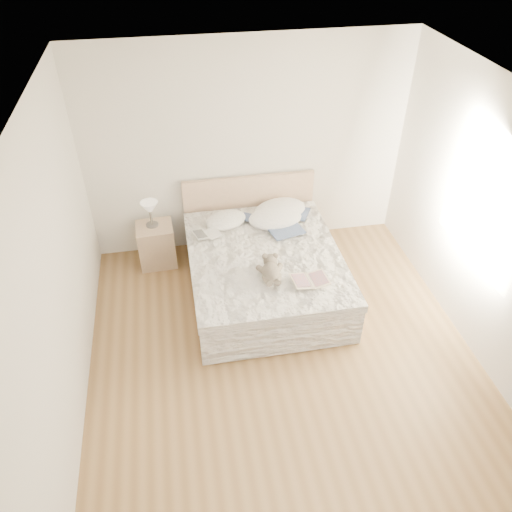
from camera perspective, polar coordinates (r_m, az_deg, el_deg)
name	(u,v)px	position (r m, az deg, el deg)	size (l,w,h in m)	color
floor	(285,362)	(5.33, 3.32, -12.04)	(4.00, 4.50, 0.00)	brown
ceiling	(298,113)	(3.70, 4.87, 16.00)	(4.00, 4.50, 0.00)	white
wall_back	(248,149)	(6.26, -0.97, 12.13)	(4.00, 0.02, 2.70)	silver
wall_left	(53,289)	(4.42, -22.18, -3.47)	(0.02, 4.50, 2.70)	silver
wall_right	(499,237)	(5.18, 25.99, 1.93)	(0.02, 4.50, 2.70)	silver
window	(483,211)	(5.32, 24.55, 4.68)	(0.02, 1.30, 1.10)	white
bed	(263,268)	(5.94, 0.84, -1.44)	(1.72, 2.14, 1.00)	tan
nightstand	(157,245)	(6.48, -11.29, 1.29)	(0.45, 0.40, 0.56)	tan
table_lamp	(150,209)	(6.22, -12.04, 5.28)	(0.26, 0.26, 0.33)	#4F4A45
pillow_left	(226,220)	(6.18, -3.47, 4.11)	(0.53, 0.37, 0.16)	white
pillow_middle	(275,218)	(6.21, 2.21, 4.37)	(0.67, 0.47, 0.20)	white
pillow_right	(280,210)	(6.38, 2.79, 5.32)	(0.67, 0.47, 0.20)	white
blouse	(281,224)	(6.12, 2.84, 3.65)	(0.62, 0.66, 0.02)	navy
photo_book	(207,234)	(5.97, -5.66, 2.48)	(0.32, 0.22, 0.02)	silver
childrens_book	(310,280)	(5.31, 6.16, -2.80)	(0.39, 0.27, 0.03)	beige
teddy_bear	(271,277)	(5.29, 1.71, -2.39)	(0.25, 0.36, 0.19)	#6A5F51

